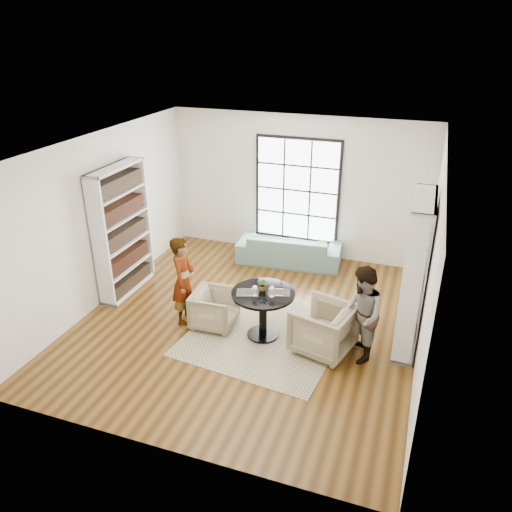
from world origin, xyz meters
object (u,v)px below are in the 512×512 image
at_px(armchair_right, 323,329).
at_px(person_right, 361,315).
at_px(wine_glass_right, 272,289).
at_px(flower_centerpiece, 263,285).
at_px(pedestal_table, 263,305).
at_px(wine_glass_left, 255,288).
at_px(person_left, 183,280).
at_px(armchair_left, 215,309).
at_px(sofa, 289,249).

height_order(armchair_right, person_right, person_right).
height_order(wine_glass_right, flower_centerpiece, flower_centerpiece).
bearing_deg(pedestal_table, wine_glass_right, -25.14).
relative_size(pedestal_table, wine_glass_left, 5.61).
relative_size(armchair_right, wine_glass_right, 4.70).
distance_m(person_left, wine_glass_right, 1.59).
distance_m(pedestal_table, armchair_right, 1.01).
relative_size(armchair_left, armchair_right, 0.82).
bearing_deg(flower_centerpiece, wine_glass_left, -106.79).
bearing_deg(pedestal_table, wine_glass_left, -122.40).
bearing_deg(wine_glass_right, sofa, 100.36).
xyz_separation_m(pedestal_table, sofa, (-0.36, 2.79, -0.27)).
relative_size(wine_glass_left, wine_glass_right, 0.98).
relative_size(armchair_left, wine_glass_left, 3.93).
xyz_separation_m(armchair_left, armchair_right, (1.85, -0.08, 0.07)).
bearing_deg(person_right, person_left, -110.23).
height_order(sofa, wine_glass_left, wine_glass_left).
distance_m(person_left, person_right, 2.95).
distance_m(wine_glass_right, flower_centerpiece, 0.24).
relative_size(person_left, wine_glass_right, 8.37).
xyz_separation_m(armchair_right, wine_glass_left, (-1.08, -0.08, 0.54)).
distance_m(wine_glass_left, wine_glass_right, 0.26).
xyz_separation_m(armchair_left, flower_centerpiece, (0.83, 0.05, 0.58)).
relative_size(armchair_right, person_left, 0.56).
bearing_deg(armchair_left, sofa, -13.03).
xyz_separation_m(person_right, wine_glass_left, (-1.63, -0.08, 0.18)).
xyz_separation_m(person_left, wine_glass_right, (1.57, -0.10, 0.17)).
height_order(armchair_left, armchair_right, armchair_right).
distance_m(armchair_left, flower_centerpiece, 1.02).
bearing_deg(person_right, pedestal_table, -110.91).
bearing_deg(pedestal_table, sofa, 97.29).
relative_size(person_right, wine_glass_left, 8.37).
bearing_deg(wine_glass_right, armchair_left, 174.40).
xyz_separation_m(person_right, flower_centerpiece, (-1.57, 0.13, 0.15)).
relative_size(sofa, armchair_left, 3.05).
bearing_deg(flower_centerpiece, person_right, -4.76).
height_order(person_left, person_right, person_left).
bearing_deg(flower_centerpiece, person_left, -178.09).
height_order(armchair_right, person_left, person_left).
relative_size(person_right, wine_glass_right, 8.24).
relative_size(armchair_right, person_right, 0.57).
xyz_separation_m(sofa, wine_glass_left, (0.27, -2.93, 0.62)).
relative_size(armchair_left, person_right, 0.47).
bearing_deg(person_right, sofa, -164.90).
bearing_deg(armchair_right, wine_glass_left, -71.60).
height_order(sofa, wine_glass_right, wine_glass_right).
xyz_separation_m(pedestal_table, person_left, (-1.41, 0.02, 0.18)).
xyz_separation_m(armchair_left, wine_glass_left, (0.77, -0.16, 0.61)).
distance_m(sofa, flower_centerpiece, 2.80).
bearing_deg(wine_glass_left, wine_glass_right, 13.47).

